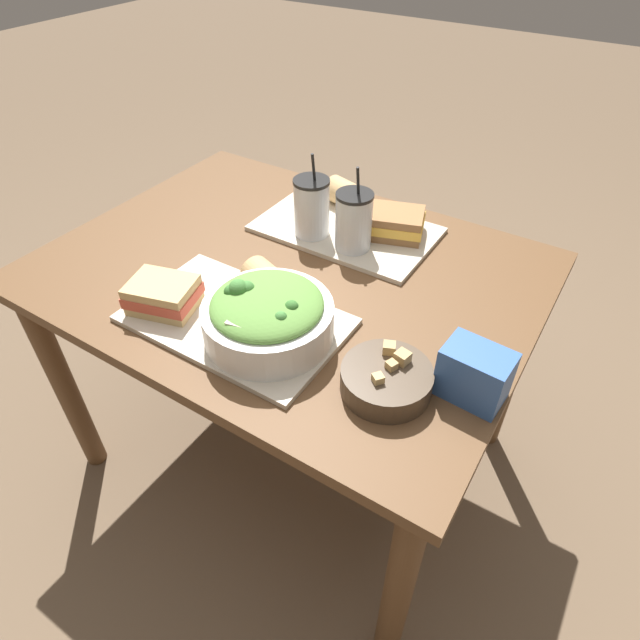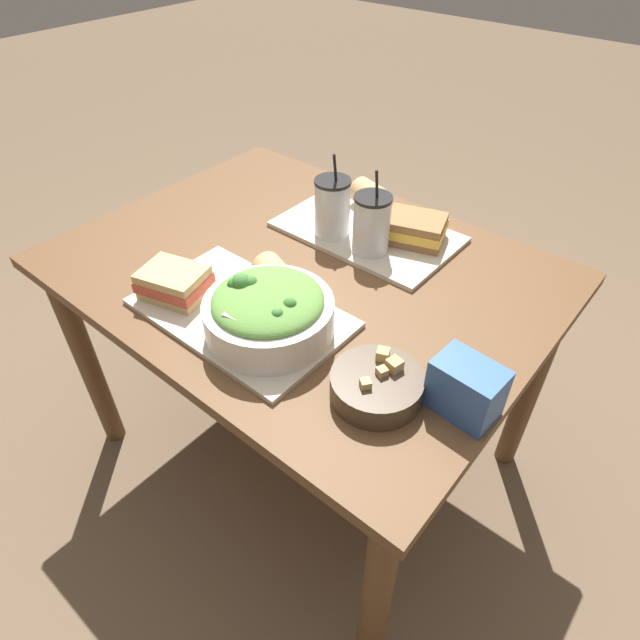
% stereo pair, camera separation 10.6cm
% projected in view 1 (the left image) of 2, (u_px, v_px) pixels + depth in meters
% --- Properties ---
extents(ground_plane, '(12.00, 12.00, 0.00)m').
position_uv_depth(ground_plane, '(296.00, 447.00, 1.76)').
color(ground_plane, brown).
extents(dining_table, '(1.16, 0.88, 0.72)m').
position_uv_depth(dining_table, '(289.00, 301.00, 1.35)').
color(dining_table, brown).
rests_on(dining_table, ground_plane).
extents(tray_near, '(0.46, 0.28, 0.01)m').
position_uv_depth(tray_near, '(236.00, 320.00, 1.13)').
color(tray_near, '#BCB29E').
rests_on(tray_near, dining_table).
extents(tray_far, '(0.46, 0.28, 0.01)m').
position_uv_depth(tray_far, '(346.00, 229.00, 1.41)').
color(tray_far, '#BCB29E').
rests_on(tray_far, dining_table).
extents(salad_bowl, '(0.26, 0.26, 0.12)m').
position_uv_depth(salad_bowl, '(267.00, 315.00, 1.05)').
color(salad_bowl, white).
rests_on(salad_bowl, tray_near).
extents(soup_bowl, '(0.17, 0.17, 0.07)m').
position_uv_depth(soup_bowl, '(386.00, 379.00, 0.97)').
color(soup_bowl, '#473828').
rests_on(soup_bowl, dining_table).
extents(sandwich_near, '(0.16, 0.14, 0.06)m').
position_uv_depth(sandwich_near, '(163.00, 295.00, 1.13)').
color(sandwich_near, tan).
rests_on(sandwich_near, tray_near).
extents(baguette_near, '(0.14, 0.11, 0.07)m').
position_uv_depth(baguette_near, '(269.00, 283.00, 1.16)').
color(baguette_near, tan).
rests_on(baguette_near, tray_near).
extents(sandwich_far, '(0.18, 0.15, 0.06)m').
position_uv_depth(sandwich_far, '(394.00, 223.00, 1.36)').
color(sandwich_far, olive).
rests_on(sandwich_far, tray_far).
extents(baguette_far, '(0.11, 0.10, 0.07)m').
position_uv_depth(baguette_far, '(345.00, 194.00, 1.47)').
color(baguette_far, tan).
rests_on(baguette_far, tray_far).
extents(drink_cup_dark, '(0.09, 0.09, 0.22)m').
position_uv_depth(drink_cup_dark, '(312.00, 209.00, 1.34)').
color(drink_cup_dark, silver).
rests_on(drink_cup_dark, tray_far).
extents(drink_cup_red, '(0.09, 0.09, 0.21)m').
position_uv_depth(drink_cup_red, '(354.00, 223.00, 1.29)').
color(drink_cup_red, silver).
rests_on(drink_cup_red, tray_far).
extents(chip_bag, '(0.12, 0.09, 0.11)m').
position_uv_depth(chip_bag, '(474.00, 374.00, 0.95)').
color(chip_bag, '#335BA3').
rests_on(chip_bag, dining_table).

